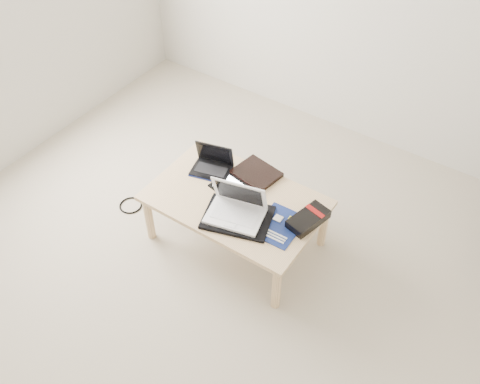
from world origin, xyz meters
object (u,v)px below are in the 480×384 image
Objects in this scene: white_laptop at (237,208)px; gpu_box at (308,219)px; netbook at (212,165)px; coffee_table at (236,204)px.

white_laptop reaches higher than gpu_box.
netbook is at bearing 175.37° from gpu_box.
coffee_table is at bearing -170.32° from gpu_box.
coffee_table is at bearing 127.12° from white_laptop.
coffee_table is 3.70× the size of netbook.
white_laptop is (0.09, -0.12, 0.12)m from coffee_table.
netbook is at bearing 145.19° from white_laptop.
gpu_box is (0.77, -0.06, -0.01)m from netbook.
gpu_box is (0.48, 0.08, 0.08)m from coffee_table.
white_laptop reaches higher than coffee_table.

